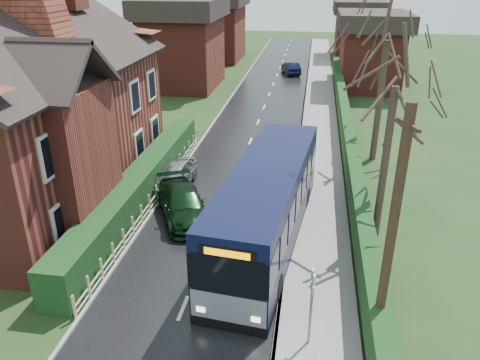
% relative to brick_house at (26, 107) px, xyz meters
% --- Properties ---
extents(ground, '(140.00, 140.00, 0.00)m').
position_rel_brick_house_xyz_m(ground, '(8.73, -4.78, -4.38)').
color(ground, '#2E3F1B').
rests_on(ground, ground).
extents(road, '(6.00, 100.00, 0.02)m').
position_rel_brick_house_xyz_m(road, '(8.73, 5.22, -4.37)').
color(road, black).
rests_on(road, ground).
extents(pavement, '(2.50, 100.00, 0.14)m').
position_rel_brick_house_xyz_m(pavement, '(12.98, 5.22, -4.31)').
color(pavement, slate).
rests_on(pavement, ground).
extents(kerb_right, '(0.12, 100.00, 0.14)m').
position_rel_brick_house_xyz_m(kerb_right, '(11.78, 5.22, -4.31)').
color(kerb_right, gray).
rests_on(kerb_right, ground).
extents(kerb_left, '(0.12, 100.00, 0.10)m').
position_rel_brick_house_xyz_m(kerb_left, '(5.68, 5.22, -4.33)').
color(kerb_left, gray).
rests_on(kerb_left, ground).
extents(front_hedge, '(1.20, 16.00, 1.60)m').
position_rel_brick_house_xyz_m(front_hedge, '(4.83, 0.22, -3.58)').
color(front_hedge, '#143313').
rests_on(front_hedge, ground).
extents(picket_fence, '(0.10, 16.00, 0.90)m').
position_rel_brick_house_xyz_m(picket_fence, '(5.58, 0.22, -3.93)').
color(picket_fence, '#978A66').
rests_on(picket_fence, ground).
extents(right_wall_hedge, '(0.60, 50.00, 1.80)m').
position_rel_brick_house_xyz_m(right_wall_hedge, '(14.53, 5.22, -3.36)').
color(right_wall_hedge, maroon).
rests_on(right_wall_hedge, ground).
extents(brick_house, '(9.30, 14.60, 10.30)m').
position_rel_brick_house_xyz_m(brick_house, '(0.00, 0.00, 0.00)').
color(brick_house, maroon).
rests_on(brick_house, ground).
extents(bus, '(3.58, 10.83, 3.23)m').
position_rel_brick_house_xyz_m(bus, '(10.93, -2.36, -2.77)').
color(bus, black).
rests_on(bus, ground).
extents(car_silver, '(1.77, 3.99, 1.33)m').
position_rel_brick_house_xyz_m(car_silver, '(5.93, 1.92, -3.71)').
color(car_silver, '#B1B1B6').
rests_on(car_silver, ground).
extents(car_green, '(3.62, 4.83, 1.30)m').
position_rel_brick_house_xyz_m(car_green, '(7.13, -0.89, -3.72)').
color(car_green, black).
rests_on(car_green, ground).
extents(car_distant, '(2.30, 3.87, 1.21)m').
position_rel_brick_house_xyz_m(car_distant, '(10.07, 30.06, -3.77)').
color(car_distant, black).
rests_on(car_distant, ground).
extents(bus_stop_sign, '(0.14, 0.39, 2.59)m').
position_rel_brick_house_xyz_m(bus_stop_sign, '(12.73, -7.78, -2.67)').
color(bus_stop_sign, slate).
rests_on(bus_stop_sign, ground).
extents(telegraph_pole, '(0.39, 0.92, 7.32)m').
position_rel_brick_house_xyz_m(telegraph_pole, '(14.53, -7.92, -0.67)').
color(telegraph_pole, black).
rests_on(telegraph_pole, ground).
extents(tree_right_near, '(4.05, 4.05, 8.75)m').
position_rel_brick_house_xyz_m(tree_right_near, '(15.29, -1.16, 2.16)').
color(tree_right_near, '#36281F').
rests_on(tree_right_near, ground).
extents(tree_right_far, '(4.85, 4.85, 9.37)m').
position_rel_brick_house_xyz_m(tree_right_far, '(16.02, 7.41, 2.62)').
color(tree_right_far, '#352A1F').
rests_on(tree_right_far, ground).
extents(tree_house_side, '(4.87, 4.87, 11.07)m').
position_rel_brick_house_xyz_m(tree_house_side, '(-1.37, 6.96, 3.89)').
color(tree_house_side, '#382B21').
rests_on(tree_house_side, ground).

